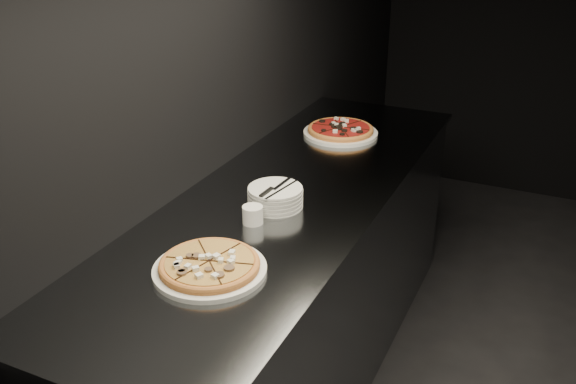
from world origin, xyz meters
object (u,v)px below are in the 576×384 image
at_px(plate_stack, 275,197).
at_px(ramekin, 253,214).
at_px(counter, 291,289).
at_px(cutlery, 275,189).
at_px(pizza_mushroom, 210,266).
at_px(pizza_tomato, 341,131).

xyz_separation_m(plate_stack, ramekin, (-0.01, -0.15, -0.00)).
height_order(plate_stack, ramekin, plate_stack).
xyz_separation_m(counter, cutlery, (0.01, -0.16, 0.54)).
relative_size(counter, cutlery, 11.53).
xyz_separation_m(plate_stack, cutlery, (0.01, -0.02, 0.04)).
relative_size(pizza_mushroom, plate_stack, 1.90).
bearing_deg(cutlery, ramekin, -95.02).
height_order(counter, cutlery, cutlery).
bearing_deg(counter, plate_stack, -87.88).
bearing_deg(ramekin, pizza_tomato, 92.50).
distance_m(pizza_mushroom, ramekin, 0.34).
distance_m(counter, pizza_mushroom, 0.80).
bearing_deg(plate_stack, cutlery, -62.38).
relative_size(plate_stack, ramekin, 2.76).
bearing_deg(pizza_mushroom, ramekin, 95.30).
height_order(plate_stack, cutlery, cutlery).
bearing_deg(pizza_tomato, plate_stack, -86.15).
height_order(counter, pizza_tomato, pizza_tomato).
height_order(pizza_tomato, cutlery, cutlery).
height_order(pizza_mushroom, plate_stack, plate_stack).
bearing_deg(ramekin, plate_stack, 85.28).
bearing_deg(pizza_tomato, counter, -85.77).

